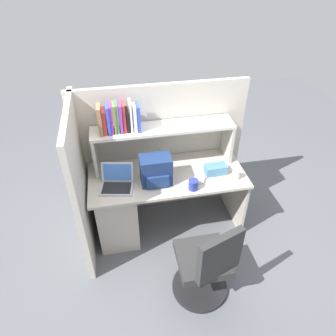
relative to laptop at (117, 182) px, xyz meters
name	(u,v)px	position (x,y,z in m)	size (l,w,h in m)	color
ground_plane	(167,223)	(0.51, 0.09, -0.78)	(8.00, 8.00, 0.00)	#595B60
desk	(132,202)	(0.12, 0.09, -0.38)	(1.60, 0.70, 0.73)	beige
cubicle_partition_rear	(161,150)	(0.51, 0.47, -0.01)	(1.84, 0.05, 1.55)	#BCB5A8
cubicle_partition_left	(82,184)	(-0.34, 0.04, -0.01)	(0.05, 1.06, 1.55)	#BCB5A8
overhead_hutch	(163,135)	(0.51, 0.29, 0.30)	(1.44, 0.28, 0.45)	#BCB7AC
reference_books_on_shelf	(119,118)	(0.09, 0.29, 0.54)	(0.39, 0.18, 0.30)	olive
laptop	(117,182)	(0.00, 0.00, 0.00)	(0.36, 0.32, 0.22)	#B7BABF
backpack	(156,171)	(0.38, -0.01, 0.09)	(0.30, 0.23, 0.29)	navy
computer_mouse	(201,180)	(0.82, -0.09, -0.03)	(0.06, 0.10, 0.03)	silver
paper_cup	(236,174)	(1.18, -0.10, 0.00)	(0.08, 0.08, 0.10)	white
tissue_box	(216,169)	(1.00, 0.02, 0.00)	(0.22, 0.12, 0.10)	teal
snack_canister	(193,185)	(0.72, -0.18, 0.00)	(0.10, 0.10, 0.10)	navy
office_chair	(206,267)	(0.68, -0.83, -0.39)	(0.53, 0.54, 0.93)	black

